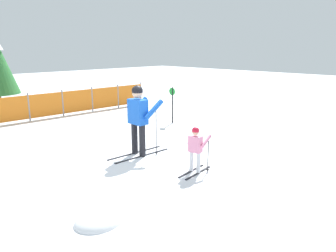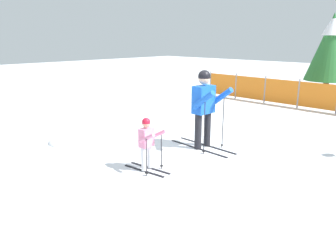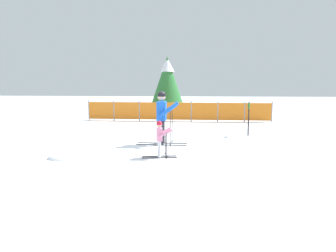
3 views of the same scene
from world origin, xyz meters
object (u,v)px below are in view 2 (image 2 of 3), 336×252
skier_adult (205,102)px  conifer_far (331,46)px  skier_child (147,140)px  safety_fence (317,96)px

skier_adult → conifer_far: size_ratio=0.51×
skier_child → conifer_far: conifer_far is taller
skier_adult → skier_child: (0.08, -1.88, -0.48)m
skier_adult → skier_child: skier_adult is taller
skier_adult → safety_fence: size_ratio=0.19×
skier_adult → conifer_far: 9.32m
safety_fence → conifer_far: bearing=104.2°
skier_adult → skier_child: size_ratio=1.73×
skier_adult → safety_fence: skier_adult is taller
safety_fence → conifer_far: 3.61m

